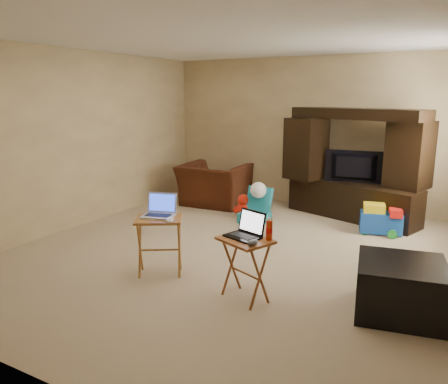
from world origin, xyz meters
The scene contains 19 objects.
floor centered at (0.00, 0.00, 0.00)m, with size 5.50×5.50×0.00m, color tan.
ceiling centered at (0.00, 0.00, 2.50)m, with size 5.50×5.50×0.00m, color silver.
wall_back centered at (0.00, 2.75, 1.25)m, with size 5.00×5.00×0.00m, color tan.
wall_front centered at (0.00, -2.75, 1.25)m, with size 5.00×5.00×0.00m, color tan.
wall_left centered at (-2.50, 0.00, 1.25)m, with size 5.50×5.50×0.00m, color tan.
entertainment_center centered at (0.90, 2.26, 0.84)m, with size 2.06×0.51×1.68m, color black.
television centered at (0.90, 2.22, 0.81)m, with size 0.85×0.11×0.49m, color black.
recliner centered at (-1.38, 1.96, 0.35)m, with size 1.09×0.95×0.71m, color #461C0F.
child_rocker centered at (-0.32, 1.33, 0.26)m, with size 0.39×0.45×0.53m, color teal, non-canonical shape.
plush_toy centered at (-0.57, 1.47, 0.19)m, with size 0.34×0.28×0.38m, color red, non-canonical shape.
push_toy centered at (1.44, 1.67, 0.21)m, with size 0.56×0.40×0.42m, color blue, non-canonical shape.
ottoman centered at (1.97, -0.60, 0.23)m, with size 0.73×0.73×0.47m, color black.
tray_table_left centered at (-0.39, -0.91, 0.31)m, with size 0.48×0.38×0.62m, color #965B24.
tray_table_right centered at (0.67, -1.01, 0.30)m, with size 0.46×0.36×0.59m, color #A55B28.
laptop_left centered at (-0.42, -0.88, 0.74)m, with size 0.32×0.27×0.24m, color #B1B2B6.
laptop_right centered at (0.63, -0.99, 0.71)m, with size 0.31×0.26×0.24m, color black.
mouse_left centered at (-0.20, -0.98, 0.65)m, with size 0.08×0.13×0.05m, color silver.
mouse_right centered at (0.80, -1.13, 0.62)m, with size 0.08×0.12×0.05m, color #3E3E43.
water_bottle centered at (0.87, -0.93, 0.68)m, with size 0.06×0.06×0.18m, color red.
Camera 1 is at (2.32, -4.43, 1.88)m, focal length 35.00 mm.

